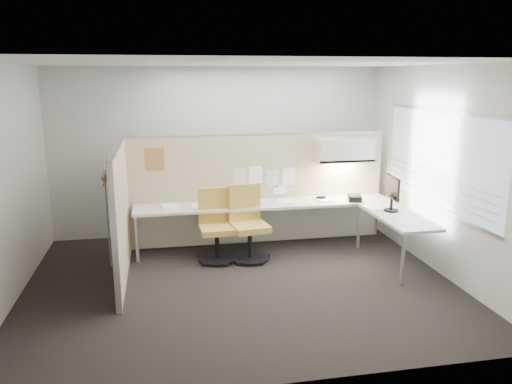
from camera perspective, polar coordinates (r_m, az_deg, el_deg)
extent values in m
cube|color=black|center=(6.66, -1.79, -10.36)|extent=(5.50, 4.50, 0.01)
cube|color=white|center=(6.11, -1.99, 14.57)|extent=(5.50, 4.50, 0.01)
cube|color=beige|center=(8.43, -4.30, 4.59)|extent=(5.50, 0.02, 2.80)
cube|color=beige|center=(4.10, 3.08, -4.70)|extent=(5.50, 0.02, 2.80)
cube|color=beige|center=(6.42, -26.91, 0.45)|extent=(0.02, 4.50, 2.80)
cube|color=beige|center=(7.19, 20.33, 2.30)|extent=(0.02, 4.50, 2.80)
cube|color=#A8B4C4|center=(7.15, 20.25, 3.47)|extent=(0.01, 2.80, 1.30)
cube|color=tan|center=(7.98, 0.24, 0.29)|extent=(4.10, 0.06, 1.75)
cube|color=tan|center=(6.80, -15.13, -2.48)|extent=(0.06, 2.20, 1.75)
cube|color=beige|center=(7.72, 1.07, -1.42)|extent=(4.00, 0.60, 0.04)
cube|color=beige|center=(7.33, 15.94, -2.74)|extent=(0.60, 1.47, 0.04)
cube|color=beige|center=(8.07, 0.66, -3.45)|extent=(3.90, 0.02, 0.64)
cylinder|color=#A5A8AA|center=(7.43, -13.46, -5.30)|extent=(0.05, 0.05, 0.69)
cylinder|color=#A5A8AA|center=(6.75, 16.43, -7.41)|extent=(0.05, 0.05, 0.69)
cylinder|color=#A5A8AA|center=(8.01, 11.67, -3.87)|extent=(0.05, 0.05, 0.69)
cube|color=beige|center=(8.04, 10.06, 4.79)|extent=(0.90, 0.36, 0.38)
cube|color=#FFEABF|center=(8.07, 10.00, 3.31)|extent=(0.60, 0.06, 0.02)
cube|color=#8CBF8C|center=(7.85, -1.86, 1.75)|extent=(0.21, 0.00, 0.28)
cube|color=white|center=(7.89, -0.07, 1.96)|extent=(0.21, 0.00, 0.28)
cube|color=#8CBF8C|center=(7.96, 1.91, 1.54)|extent=(0.21, 0.00, 0.28)
cube|color=white|center=(8.02, 3.80, 1.82)|extent=(0.21, 0.00, 0.28)
cube|color=#8CBF8C|center=(7.92, -0.78, 0.23)|extent=(0.28, 0.00, 0.18)
cube|color=white|center=(8.03, 2.74, 0.24)|extent=(0.21, 0.00, 0.14)
cube|color=orange|center=(7.70, -11.50, 3.68)|extent=(0.28, 0.00, 0.35)
cylinder|color=black|center=(7.41, -4.44, -7.61)|extent=(0.55, 0.55, 0.03)
cylinder|color=black|center=(7.33, -4.47, -6.07)|extent=(0.06, 0.06, 0.42)
cube|color=#F5BD5B|center=(7.26, -4.50, -4.27)|extent=(0.51, 0.51, 0.08)
cube|color=#F5BD5B|center=(7.39, -4.84, -1.49)|extent=(0.47, 0.09, 0.53)
cylinder|color=black|center=(7.42, -0.70, -7.51)|extent=(0.57, 0.57, 0.03)
cylinder|color=black|center=(7.35, -0.70, -5.91)|extent=(0.07, 0.07, 0.44)
cube|color=#F5BD5B|center=(7.27, -0.71, -4.03)|extent=(0.58, 0.58, 0.09)
cube|color=#F5BD5B|center=(7.40, -1.33, -1.16)|extent=(0.49, 0.14, 0.55)
cylinder|color=black|center=(7.51, 15.18, -2.02)|extent=(0.20, 0.20, 0.02)
cylinder|color=black|center=(7.49, 15.22, -1.38)|extent=(0.04, 0.04, 0.18)
cube|color=black|center=(7.43, 15.34, 0.52)|extent=(0.08, 0.49, 0.33)
cube|color=black|center=(7.43, 15.34, 0.52)|extent=(0.05, 0.45, 0.29)
cube|color=black|center=(7.96, 11.22, -0.71)|extent=(0.24, 0.23, 0.12)
cylinder|color=black|center=(7.93, 10.58, -0.46)|extent=(0.07, 0.17, 0.04)
cube|color=black|center=(7.99, 7.36, -0.69)|extent=(0.14, 0.05, 0.05)
cube|color=black|center=(7.98, 7.60, -0.68)|extent=(0.11, 0.07, 0.06)
cube|color=silver|center=(5.81, -16.21, 3.93)|extent=(0.14, 0.02, 0.02)
cylinder|color=silver|center=(5.83, -16.84, 3.07)|extent=(0.02, 0.02, 0.14)
cube|color=#AD7F4C|center=(5.85, -16.76, 1.82)|extent=(0.02, 0.39, 0.12)
cube|color=#AD7F4C|center=(5.89, -16.99, 1.48)|extent=(0.02, 0.39, 0.12)
cube|color=#9D9EA7|center=(5.94, -16.54, -3.66)|extent=(0.01, 0.07, 0.98)
cube|color=white|center=(7.56, -9.82, -1.63)|extent=(0.27, 0.33, 0.04)
cube|color=white|center=(7.57, -6.52, -1.57)|extent=(0.24, 0.31, 0.02)
cube|color=white|center=(7.55, -1.40, -1.42)|extent=(0.27, 0.33, 0.05)
cube|color=white|center=(7.79, 3.34, -1.08)|extent=(0.26, 0.32, 0.02)
cube|color=white|center=(7.95, 7.78, -0.88)|extent=(0.29, 0.35, 0.02)
cube|color=white|center=(7.63, 13.23, -1.73)|extent=(0.26, 0.32, 0.02)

